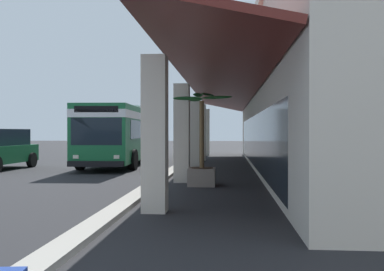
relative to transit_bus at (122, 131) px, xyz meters
The scene contains 5 objects.
ground 6.61m from the transit_bus, 88.94° to the left, with size 120.00×120.00×0.00m, color #262628.
curb_strip 4.54m from the transit_bus, 54.63° to the left, with size 34.44×0.50×0.12m, color #9E998E.
plaza_building 13.36m from the transit_bus, 79.50° to the left, with size 29.00×15.18×7.09m.
transit_bus is the anchor object (origin of this frame).
potted_palm 10.45m from the transit_bus, 29.05° to the left, with size 1.82×2.05×3.21m.
Camera 1 is at (23.35, 7.57, 1.84)m, focal length 39.61 mm.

